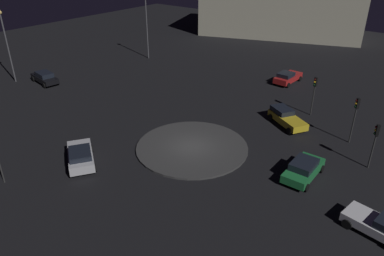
# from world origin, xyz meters

# --- Properties ---
(ground_plane) EXTENTS (115.35, 115.35, 0.00)m
(ground_plane) POSITION_xyz_m (0.00, 0.00, 0.00)
(ground_plane) COLOR black
(roundabout_island) EXTENTS (9.74, 9.74, 0.17)m
(roundabout_island) POSITION_xyz_m (0.00, 0.00, 0.09)
(roundabout_island) COLOR #383838
(roundabout_island) RESTS_ON ground_plane
(car_yellow) EXTENTS (4.67, 3.75, 1.47)m
(car_yellow) POSITION_xyz_m (-4.46, -9.22, 0.77)
(car_yellow) COLOR gold
(car_yellow) RESTS_ON ground_plane
(car_white) EXTENTS (4.11, 2.56, 1.41)m
(car_white) POSITION_xyz_m (-15.55, 1.24, 0.74)
(car_white) COLOR white
(car_white) RESTS_ON ground_plane
(car_green) EXTENTS (2.07, 4.26, 1.46)m
(car_green) POSITION_xyz_m (-9.37, -1.72, 0.76)
(car_green) COLOR #1E7238
(car_green) RESTS_ON ground_plane
(car_silver) EXTENTS (4.72, 4.01, 1.46)m
(car_silver) POSITION_xyz_m (5.48, 7.52, 0.77)
(car_silver) COLOR silver
(car_silver) RESTS_ON ground_plane
(car_red) EXTENTS (2.23, 4.50, 1.47)m
(car_red) POSITION_xyz_m (0.50, -20.23, 0.76)
(car_red) COLOR red
(car_red) RESTS_ON ground_plane
(car_black) EXTENTS (4.79, 2.50, 1.44)m
(car_black) POSITION_xyz_m (24.61, -1.34, 0.76)
(car_black) COLOR black
(car_black) RESTS_ON ground_plane
(traffic_light_southwest) EXTENTS (0.39, 0.38, 4.26)m
(traffic_light_southwest) POSITION_xyz_m (-10.49, -9.43, 3.03)
(traffic_light_southwest) COLOR #2D2D2D
(traffic_light_southwest) RESTS_ON ground_plane
(traffic_light_southwest_near) EXTENTS (0.39, 0.37, 3.81)m
(traffic_light_southwest_near) POSITION_xyz_m (-12.95, -6.19, 2.72)
(traffic_light_southwest_near) COLOR #2D2D2D
(traffic_light_southwest_near) RESTS_ON ground_plane
(traffic_light_southwest_far) EXTENTS (0.36, 0.39, 4.07)m
(traffic_light_southwest_far) POSITION_xyz_m (-5.53, -12.86, 2.90)
(traffic_light_southwest_far) COLOR #2D2D2D
(traffic_light_southwest_far) RESTS_ON ground_plane
(streetlamp_southeast) EXTENTS (0.55, 0.55, 9.07)m
(streetlamp_southeast) POSITION_xyz_m (22.03, -17.35, 5.97)
(streetlamp_southeast) COLOR #4C4C51
(streetlamp_southeast) RESTS_ON ground_plane
(streetlamp_east) EXTENTS (0.49, 0.49, 8.81)m
(streetlamp_east) POSITION_xyz_m (28.16, 0.69, 5.50)
(streetlamp_east) COLOR #4C4C51
(streetlamp_east) RESTS_ON ground_plane
(store_building) EXTENTS (32.23, 24.45, 9.21)m
(store_building) POSITION_xyz_m (14.11, -46.02, 4.60)
(store_building) COLOR #B7B299
(store_building) RESTS_ON ground_plane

